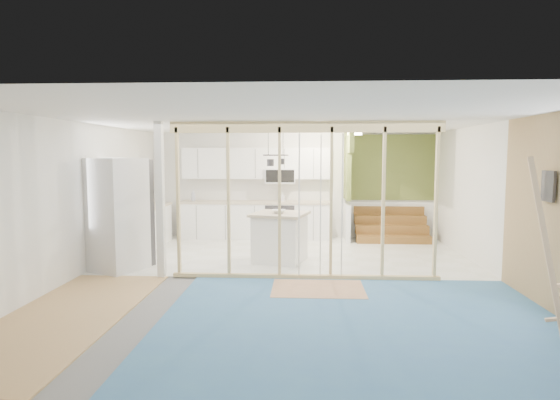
{
  "coord_description": "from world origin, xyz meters",
  "views": [
    {
      "loc": [
        0.29,
        -7.58,
        2.05
      ],
      "look_at": [
        -0.14,
        0.6,
        1.26
      ],
      "focal_mm": 30.0,
      "sensor_mm": 36.0,
      "label": 1
    }
  ],
  "objects": [
    {
      "name": "room",
      "position": [
        0.0,
        0.0,
        1.3
      ],
      "size": [
        7.01,
        8.01,
        2.61
      ],
      "color": "slate",
      "rests_on": "ground"
    },
    {
      "name": "floor_overlays",
      "position": [
        0.07,
        0.06,
        0.01
      ],
      "size": [
        7.0,
        8.0,
        0.03
      ],
      "color": "white",
      "rests_on": "room"
    },
    {
      "name": "stud_frame",
      "position": [
        -0.22,
        -0.0,
        1.58
      ],
      "size": [
        4.66,
        0.14,
        2.6
      ],
      "color": "#D7BA83",
      "rests_on": "room"
    },
    {
      "name": "base_cabinets",
      "position": [
        -1.61,
        3.36,
        0.47
      ],
      "size": [
        4.45,
        2.24,
        0.93
      ],
      "color": "white",
      "rests_on": "room"
    },
    {
      "name": "upper_cabinets",
      "position": [
        -0.84,
        3.82,
        1.82
      ],
      "size": [
        3.6,
        0.41,
        0.85
      ],
      "color": "white",
      "rests_on": "room"
    },
    {
      "name": "green_partition",
      "position": [
        2.04,
        3.66,
        0.94
      ],
      "size": [
        2.25,
        1.51,
        2.6
      ],
      "color": "olive",
      "rests_on": "room"
    },
    {
      "name": "pot_rack",
      "position": [
        -0.31,
        1.89,
        2.0
      ],
      "size": [
        0.52,
        0.52,
        0.72
      ],
      "color": "black",
      "rests_on": "room"
    },
    {
      "name": "electrical_panel",
      "position": [
        3.43,
        -1.4,
        1.65
      ],
      "size": [
        0.04,
        0.3,
        0.4
      ],
      "primitive_type": "cube",
      "color": "#353539",
      "rests_on": "room"
    },
    {
      "name": "ceiling_light",
      "position": [
        1.4,
        3.0,
        2.54
      ],
      "size": [
        0.32,
        0.32,
        0.08
      ],
      "primitive_type": "cylinder",
      "color": "#FFEABF",
      "rests_on": "room"
    },
    {
      "name": "fridge",
      "position": [
        -3.05,
        0.45,
        1.0
      ],
      "size": [
        1.17,
        1.12,
        2.0
      ],
      "rotation": [
        0.0,
        0.0,
        -0.43
      ],
      "color": "silver",
      "rests_on": "room"
    },
    {
      "name": "island",
      "position": [
        -0.18,
        1.24,
        0.48
      ],
      "size": [
        1.19,
        1.19,
        0.96
      ],
      "rotation": [
        0.0,
        0.0,
        -0.25
      ],
      "color": "white",
      "rests_on": "room"
    },
    {
      "name": "bowl",
      "position": [
        -0.2,
        1.19,
        0.99
      ],
      "size": [
        0.28,
        0.28,
        0.06
      ],
      "primitive_type": "imported",
      "rotation": [
        0.0,
        0.0,
        0.04
      ],
      "color": "white",
      "rests_on": "island"
    },
    {
      "name": "soap_bottle_a",
      "position": [
        -2.44,
        3.71,
        1.07
      ],
      "size": [
        0.11,
        0.11,
        0.29
      ],
      "primitive_type": "imported",
      "rotation": [
        0.0,
        0.0,
        -0.03
      ],
      "color": "#B5B8C9",
      "rests_on": "base_cabinets"
    },
    {
      "name": "soap_bottle_b",
      "position": [
        -0.25,
        3.8,
        1.03
      ],
      "size": [
        0.12,
        0.12,
        0.21
      ],
      "primitive_type": "imported",
      "rotation": [
        0.0,
        0.0,
        -0.33
      ],
      "color": "silver",
      "rests_on": "base_cabinets"
    }
  ]
}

